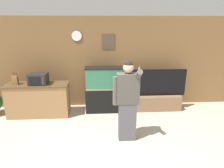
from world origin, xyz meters
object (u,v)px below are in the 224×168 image
at_px(tv_on_stand, 158,98).
at_px(person_standing, 127,100).
at_px(microwave, 38,79).
at_px(knife_block, 15,80).
at_px(aquarium_on_stand, 104,90).
at_px(counter_island, 39,100).

relative_size(tv_on_stand, person_standing, 0.91).
distance_m(microwave, knife_block, 0.59).
distance_m(microwave, person_standing, 2.50).
bearing_deg(aquarium_on_stand, tv_on_stand, 0.24).
relative_size(counter_island, person_standing, 0.94).
relative_size(aquarium_on_stand, tv_on_stand, 0.82).
distance_m(aquarium_on_stand, person_standing, 1.57).
relative_size(counter_island, microwave, 3.57).
relative_size(counter_island, aquarium_on_stand, 1.28).
bearing_deg(microwave, knife_block, -179.95).
distance_m(microwave, aquarium_on_stand, 1.75).
height_order(counter_island, aquarium_on_stand, aquarium_on_stand).
distance_m(counter_island, tv_on_stand, 3.30).
relative_size(knife_block, aquarium_on_stand, 0.27).
xyz_separation_m(microwave, person_standing, (2.14, -1.28, -0.14)).
height_order(counter_island, tv_on_stand, tv_on_stand).
distance_m(tv_on_stand, person_standing, 1.93).
xyz_separation_m(tv_on_stand, person_standing, (-1.09, -1.49, 0.55)).
bearing_deg(tv_on_stand, counter_island, -176.72).
bearing_deg(counter_island, knife_block, -177.89).
bearing_deg(person_standing, aquarium_on_stand, 106.85).
xyz_separation_m(microwave, knife_block, (-0.59, -0.00, -0.02)).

